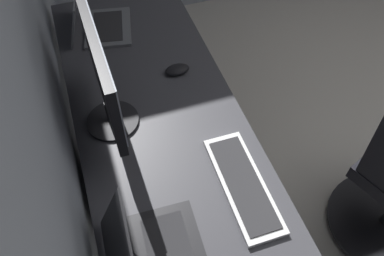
% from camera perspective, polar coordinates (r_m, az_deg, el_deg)
% --- Properties ---
extents(wall_back, '(5.04, 0.10, 2.60)m').
position_cam_1_polar(wall_back, '(0.78, -25.49, -6.50)').
color(wall_back, '#8C939E').
rests_on(wall_back, ground).
extents(desk, '(2.29, 0.64, 0.73)m').
position_cam_1_polar(desk, '(1.44, -1.90, -7.53)').
color(desk, '#38383D').
rests_on(desk, ground).
extents(drawer_pedestal, '(0.40, 0.51, 0.69)m').
position_cam_1_polar(drawer_pedestal, '(1.78, -3.71, -9.66)').
color(drawer_pedestal, '#38383D').
rests_on(drawer_pedestal, ground).
extents(monitor_primary, '(0.51, 0.20, 0.41)m').
position_cam_1_polar(monitor_primary, '(1.38, -12.79, 7.17)').
color(monitor_primary, black).
rests_on(monitor_primary, desk).
extents(laptop_leftmost, '(0.30, 0.30, 0.20)m').
position_cam_1_polar(laptop_leftmost, '(1.21, -6.16, -17.33)').
color(laptop_leftmost, black).
rests_on(laptop_leftmost, desk).
extents(laptop_left, '(0.33, 0.32, 0.21)m').
position_cam_1_polar(laptop_left, '(1.95, -13.89, 14.84)').
color(laptop_left, '#595B60').
rests_on(laptop_left, desk).
extents(keyboard_main, '(0.42, 0.14, 0.02)m').
position_cam_1_polar(keyboard_main, '(1.36, 7.42, -8.11)').
color(keyboard_main, silver).
rests_on(keyboard_main, desk).
extents(mouse_main, '(0.06, 0.10, 0.03)m').
position_cam_1_polar(mouse_main, '(1.69, -2.14, 8.48)').
color(mouse_main, black).
rests_on(mouse_main, desk).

